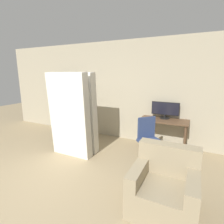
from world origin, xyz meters
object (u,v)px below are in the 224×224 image
Objects in this scene: bookshelf at (65,105)px; monitor at (165,110)px; mattress_near at (70,116)px; office_chair at (149,145)px; armchair at (164,187)px; mattress_far at (78,113)px.

monitor is at bearing -0.17° from bookshelf.
monitor is 2.28m from mattress_near.
office_chair is 1.82m from mattress_near.
office_chair reaches higher than armchair.
bookshelf is at bearing 134.10° from mattress_near.
monitor is 0.35× the size of mattress_near.
mattress_near is 2.38m from armchair.
bookshelf is 1.77m from mattress_far.
mattress_far is at bearing -148.33° from monitor.
bookshelf is 1.97m from mattress_near.
monitor reaches higher than office_chair.
monitor is 3.17m from bookshelf.
mattress_near is (1.37, -1.41, 0.11)m from bookshelf.
armchair is at bearing -30.93° from bookshelf.
office_chair is 0.51× the size of mattress_near.
office_chair is 3.24m from bookshelf.
monitor is 0.35× the size of mattress_far.
bookshelf is 1.97× the size of armchair.
mattress_far reaches higher than bookshelf.
mattress_near is at bearing -90.00° from mattress_far.
mattress_far is at bearing -175.87° from office_chair.
mattress_near is at bearing -45.90° from bookshelf.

